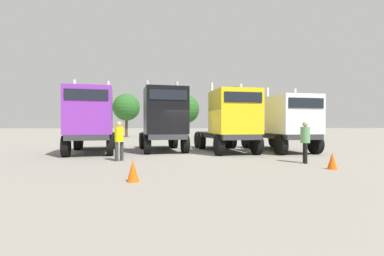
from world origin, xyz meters
name	(u,v)px	position (x,y,z in m)	size (l,w,h in m)	color
ground	(189,155)	(0.00, 0.00, 0.00)	(200.00, 200.00, 0.00)	gray
semi_truck_purple	(91,120)	(-5.60, 0.92, 1.95)	(3.71, 6.72, 4.32)	#333338
semi_truck_black	(164,119)	(-1.46, 1.76, 2.00)	(3.54, 6.17, 4.45)	#333338
semi_truck_yellow	(231,120)	(2.52, 1.00, 1.93)	(3.38, 6.69, 4.24)	#333338
semi_truck_white	(287,123)	(5.97, 1.04, 1.78)	(3.36, 6.27, 3.96)	#333338
visitor_in_hivis	(119,138)	(-3.37, -2.21, 1.06)	(0.57, 0.57, 1.83)	#323232
visitor_with_camera	(305,139)	(4.89, -3.46, 1.06)	(0.51, 0.51, 1.83)	black
traffic_cone_near	(332,161)	(5.15, -5.09, 0.32)	(0.36, 0.36, 0.64)	#F2590C
traffic_cone_far	(133,171)	(-2.03, -6.86, 0.33)	(0.36, 0.36, 0.65)	#F2590C
oak_far_left	(126,107)	(-7.17, 21.54, 3.93)	(3.58, 3.58, 5.74)	#4C3823
oak_far_centre	(185,109)	(0.53, 20.39, 3.65)	(3.82, 3.82, 5.57)	#4C3823
oak_far_right	(236,104)	(6.69, 17.84, 4.18)	(4.36, 4.36, 6.38)	#4C3823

